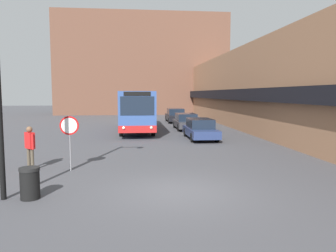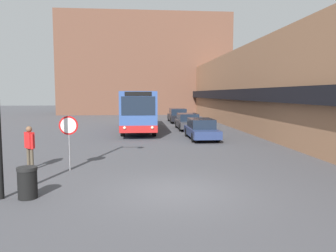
# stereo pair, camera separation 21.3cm
# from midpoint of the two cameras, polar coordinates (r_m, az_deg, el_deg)

# --- Properties ---
(ground_plane) EXTENTS (160.00, 160.00, 0.00)m
(ground_plane) POSITION_cam_midpoint_polar(r_m,az_deg,el_deg) (10.65, 0.96, -11.37)
(ground_plane) COLOR #47474C
(building_row_right) EXTENTS (5.50, 60.00, 7.05)m
(building_row_right) POSITION_cam_midpoint_polar(r_m,az_deg,el_deg) (35.90, 12.31, 6.15)
(building_row_right) COLOR #996B4C
(building_row_right) RESTS_ON ground_plane
(building_backdrop_far) EXTENTS (26.00, 8.00, 15.15)m
(building_backdrop_far) POSITION_cam_midpoint_polar(r_m,az_deg,el_deg) (52.63, -4.64, 10.47)
(building_backdrop_far) COLOR brown
(building_backdrop_far) RESTS_ON ground_plane
(city_bus) EXTENTS (2.61, 11.41, 3.29)m
(city_bus) POSITION_cam_midpoint_polar(r_m,az_deg,el_deg) (27.60, -5.70, 2.88)
(city_bus) COLOR #335193
(city_bus) RESTS_ON ground_plane
(parked_car_front) EXTENTS (1.82, 4.68, 1.40)m
(parked_car_front) POSITION_cam_midpoint_polar(r_m,az_deg,el_deg) (22.68, 5.36, -0.49)
(parked_car_front) COLOR navy
(parked_car_front) RESTS_ON ground_plane
(parked_car_middle) EXTENTS (1.88, 4.57, 1.39)m
(parked_car_middle) POSITION_cam_midpoint_polar(r_m,az_deg,el_deg) (28.78, 2.95, 0.81)
(parked_car_middle) COLOR #38383D
(parked_car_middle) RESTS_ON ground_plane
(parked_car_back) EXTENTS (1.91, 4.81, 1.51)m
(parked_car_back) POSITION_cam_midpoint_polar(r_m,az_deg,el_deg) (36.04, 1.14, 1.87)
(parked_car_back) COLOR black
(parked_car_back) RESTS_ON ground_plane
(stop_sign) EXTENTS (0.76, 0.08, 2.22)m
(stop_sign) POSITION_cam_midpoint_polar(r_m,az_deg,el_deg) (13.77, -17.21, -0.89)
(stop_sign) COLOR gray
(stop_sign) RESTS_ON ground_plane
(street_lamp) EXTENTS (1.46, 0.36, 7.35)m
(street_lamp) POSITION_cam_midpoint_polar(r_m,az_deg,el_deg) (10.65, -26.98, 12.37)
(street_lamp) COLOR black
(street_lamp) RESTS_ON ground_plane
(pedestrian) EXTENTS (0.49, 0.50, 1.79)m
(pedestrian) POSITION_cam_midpoint_polar(r_m,az_deg,el_deg) (14.58, -23.30, -2.86)
(pedestrian) COLOR brown
(pedestrian) RESTS_ON ground_plane
(trash_bin) EXTENTS (0.59, 0.59, 0.95)m
(trash_bin) POSITION_cam_midpoint_polar(r_m,az_deg,el_deg) (10.69, -23.46, -9.10)
(trash_bin) COLOR black
(trash_bin) RESTS_ON ground_plane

